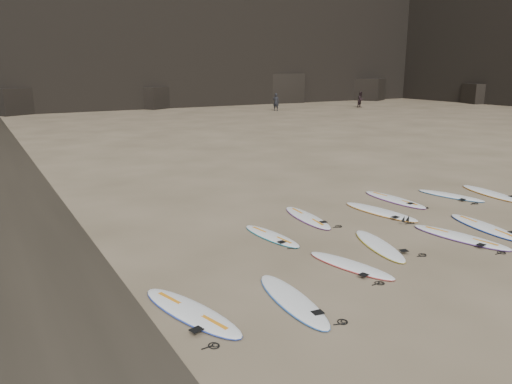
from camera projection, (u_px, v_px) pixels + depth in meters
ground at (407, 246)px, 12.91m from camera, size 240.00×240.00×0.00m
surfboard_0 at (292, 300)px, 9.84m from camera, size 0.89×2.67×0.09m
surfboard_1 at (351, 265)px, 11.57m from camera, size 1.13×2.39×0.08m
surfboard_2 at (379, 245)px, 12.84m from camera, size 1.26×2.54×0.09m
surfboard_3 at (460, 237)px, 13.46m from camera, size 1.19×2.81×0.10m
surfboard_4 at (486, 227)px, 14.28m from camera, size 1.12×2.78×0.10m
surfboard_5 at (271, 236)px, 13.57m from camera, size 0.80×2.30×0.08m
surfboard_6 at (307, 217)px, 15.20m from camera, size 0.89×2.60×0.09m
surfboard_7 at (380, 211)px, 15.79m from camera, size 1.08×2.82×0.10m
surfboard_8 at (394, 199)px, 17.24m from camera, size 0.73×2.72×0.10m
surfboard_9 at (450, 195)px, 17.78m from camera, size 1.20×2.49×0.09m
surfboard_10 at (491, 193)px, 18.05m from camera, size 1.12×2.79×0.10m
surfboard_11 at (191, 311)px, 9.37m from camera, size 1.37×2.81×0.10m
person_a at (276, 102)px, 51.45m from camera, size 0.74×0.79×1.80m
person_b at (361, 100)px, 55.66m from camera, size 0.96×0.81×1.73m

